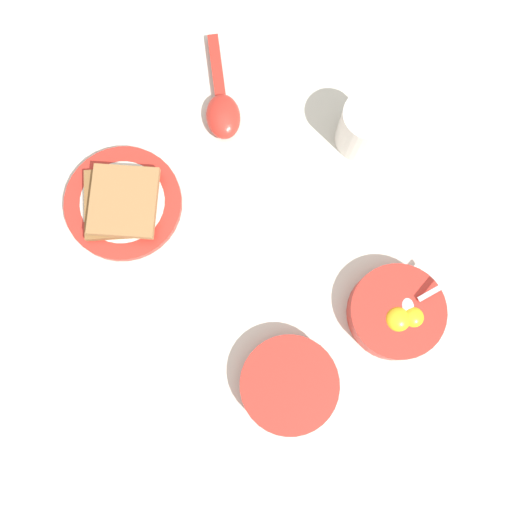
% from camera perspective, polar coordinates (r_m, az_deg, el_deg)
% --- Properties ---
extents(ground_plane, '(3.00, 3.00, 0.00)m').
position_cam_1_polar(ground_plane, '(0.85, 2.32, -2.75)').
color(ground_plane, beige).
extents(egg_bowl, '(0.13, 0.14, 0.07)m').
position_cam_1_polar(egg_bowl, '(0.85, 13.22, -5.26)').
color(egg_bowl, red).
rests_on(egg_bowl, ground_plane).
extents(toast_plate, '(0.17, 0.17, 0.01)m').
position_cam_1_polar(toast_plate, '(0.89, -12.52, 4.93)').
color(toast_plate, red).
rests_on(toast_plate, ground_plane).
extents(toast_sandwich, '(0.12, 0.11, 0.03)m').
position_cam_1_polar(toast_sandwich, '(0.87, -12.78, 5.00)').
color(toast_sandwich, brown).
rests_on(toast_sandwich, toast_plate).
extents(soup_spoon, '(0.17, 0.05, 0.03)m').
position_cam_1_polar(soup_spoon, '(0.92, -3.25, 13.92)').
color(soup_spoon, red).
rests_on(soup_spoon, ground_plane).
extents(congee_bowl, '(0.13, 0.13, 0.04)m').
position_cam_1_polar(congee_bowl, '(0.82, 3.17, -12.14)').
color(congee_bowl, red).
rests_on(congee_bowl, ground_plane).
extents(drinking_cup, '(0.07, 0.07, 0.09)m').
position_cam_1_polar(drinking_cup, '(0.88, 10.31, 12.05)').
color(drinking_cup, silver).
rests_on(drinking_cup, ground_plane).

